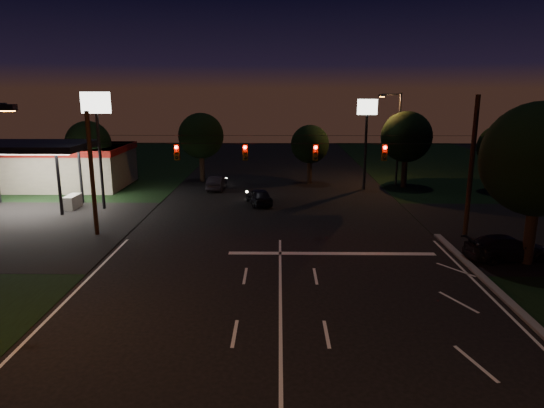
{
  "coord_description": "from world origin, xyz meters",
  "views": [
    {
      "loc": [
        -0.09,
        -15.26,
        9.35
      ],
      "look_at": [
        -0.47,
        11.31,
        3.0
      ],
      "focal_mm": 32.0,
      "sensor_mm": 36.0,
      "label": 1
    }
  ],
  "objects_px": {
    "car_oncoming_a": "(259,196)",
    "car_cross": "(507,248)",
    "utility_pole_right": "(465,236)",
    "car_oncoming_b": "(217,183)",
    "tree_right_near": "(538,160)"
  },
  "relations": [
    {
      "from": "car_oncoming_a",
      "to": "car_cross",
      "type": "xyz_separation_m",
      "value": [
        14.37,
        -13.08,
        0.01
      ]
    },
    {
      "from": "utility_pole_right",
      "to": "tree_right_near",
      "type": "distance_m",
      "value": 7.61
    },
    {
      "from": "car_oncoming_b",
      "to": "tree_right_near",
      "type": "bearing_deg",
      "value": 137.12
    },
    {
      "from": "car_cross",
      "to": "car_oncoming_b",
      "type": "bearing_deg",
      "value": 35.14
    },
    {
      "from": "tree_right_near",
      "to": "car_cross",
      "type": "height_order",
      "value": "tree_right_near"
    },
    {
      "from": "car_oncoming_b",
      "to": "utility_pole_right",
      "type": "bearing_deg",
      "value": 142.88
    },
    {
      "from": "utility_pole_right",
      "to": "car_oncoming_b",
      "type": "distance_m",
      "value": 23.26
    },
    {
      "from": "utility_pole_right",
      "to": "car_oncoming_b",
      "type": "bearing_deg",
      "value": 140.67
    },
    {
      "from": "car_oncoming_a",
      "to": "car_cross",
      "type": "relative_size",
      "value": 0.84
    },
    {
      "from": "utility_pole_right",
      "to": "tree_right_near",
      "type": "relative_size",
      "value": 1.03
    },
    {
      "from": "car_oncoming_b",
      "to": "car_cross",
      "type": "bearing_deg",
      "value": 136.49
    },
    {
      "from": "utility_pole_right",
      "to": "car_oncoming_b",
      "type": "relative_size",
      "value": 2.27
    },
    {
      "from": "utility_pole_right",
      "to": "car_cross",
      "type": "relative_size",
      "value": 1.9
    },
    {
      "from": "tree_right_near",
      "to": "car_oncoming_a",
      "type": "height_order",
      "value": "tree_right_near"
    },
    {
      "from": "car_cross",
      "to": "utility_pole_right",
      "type": "bearing_deg",
      "value": -0.69
    }
  ]
}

